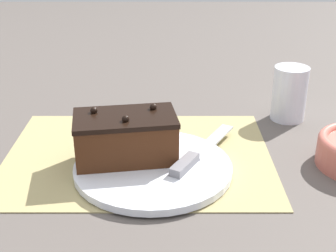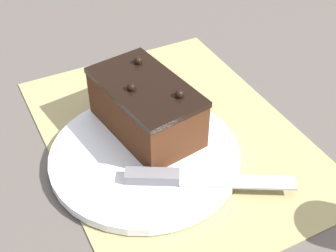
{
  "view_description": "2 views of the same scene",
  "coord_description": "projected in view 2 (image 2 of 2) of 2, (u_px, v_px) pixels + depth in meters",
  "views": [
    {
      "loc": [
        0.05,
        -0.72,
        0.39
      ],
      "look_at": [
        0.05,
        -0.04,
        0.08
      ],
      "focal_mm": 50.0,
      "sensor_mm": 36.0,
      "label": 1
    },
    {
      "loc": [
        0.45,
        -0.24,
        0.45
      ],
      "look_at": [
        0.06,
        -0.04,
        0.08
      ],
      "focal_mm": 50.0,
      "sensor_mm": 36.0,
      "label": 2
    }
  ],
  "objects": [
    {
      "name": "ground_plane",
      "position": [
        173.0,
        136.0,
        0.68
      ],
      "size": [
        3.0,
        3.0,
        0.0
      ],
      "primitive_type": "plane",
      "color": "#544C47"
    },
    {
      "name": "serving_knife",
      "position": [
        181.0,
        178.0,
        0.59
      ],
      "size": [
        0.12,
        0.2,
        0.01
      ],
      "rotation": [
        0.0,
        0.0,
        5.77
      ],
      "color": "slate",
      "rests_on": "cake_plate"
    },
    {
      "name": "cake_plate",
      "position": [
        145.0,
        155.0,
        0.63
      ],
      "size": [
        0.26,
        0.26,
        0.01
      ],
      "color": "white",
      "rests_on": "placemat_woven"
    },
    {
      "name": "chocolate_cake",
      "position": [
        146.0,
        107.0,
        0.64
      ],
      "size": [
        0.18,
        0.12,
        0.09
      ],
      "rotation": [
        0.0,
        0.0,
        0.15
      ],
      "color": "#472614",
      "rests_on": "cake_plate"
    },
    {
      "name": "placemat_woven",
      "position": [
        173.0,
        135.0,
        0.68
      ],
      "size": [
        0.46,
        0.34,
        0.0
      ],
      "primitive_type": "cube",
      "color": "tan",
      "rests_on": "ground_plane"
    }
  ]
}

